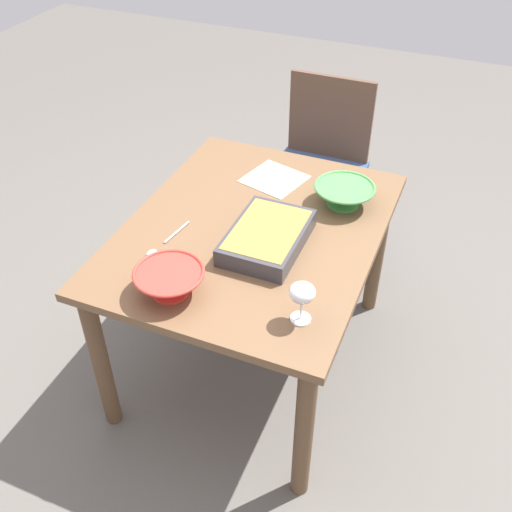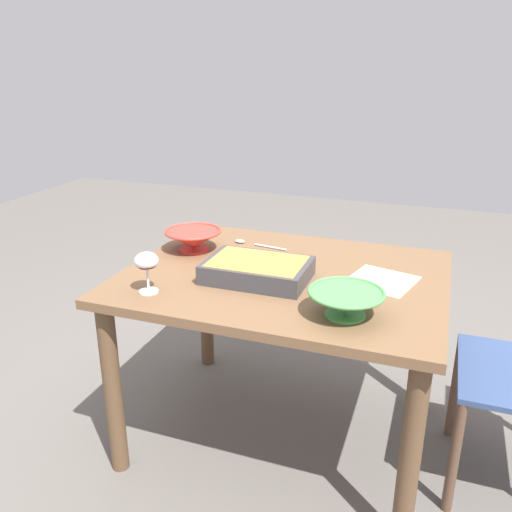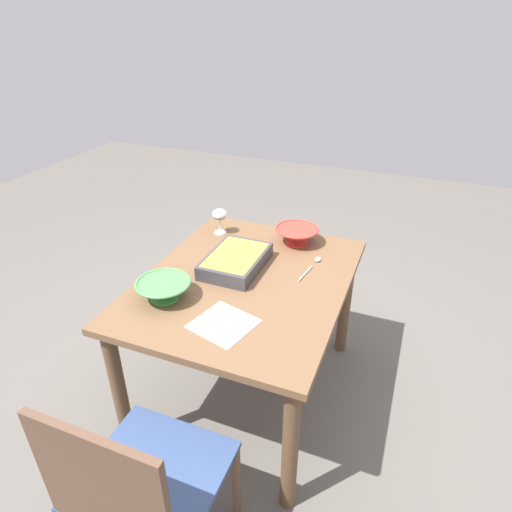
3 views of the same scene
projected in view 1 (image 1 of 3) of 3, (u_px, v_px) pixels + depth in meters
ground_plane at (254, 356)px, 2.69m from camera, size 8.00×8.00×0.00m
dining_table at (253, 249)px, 2.30m from camera, size 1.17×0.92×0.72m
chair at (321, 160)px, 3.06m from camera, size 0.44×0.46×0.90m
wine_glass at (302, 294)px, 1.79m from camera, size 0.08×0.08×0.14m
casserole_dish at (267, 236)px, 2.12m from camera, size 0.37×0.25×0.07m
mixing_bowl at (170, 281)px, 1.92m from camera, size 0.23×0.23×0.09m
small_bowl at (344, 194)px, 2.32m from camera, size 0.24×0.24×0.09m
serving_spoon at (160, 246)px, 2.13m from camera, size 0.24×0.05×0.01m
napkin at (274, 179)px, 2.49m from camera, size 0.27×0.28×0.00m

